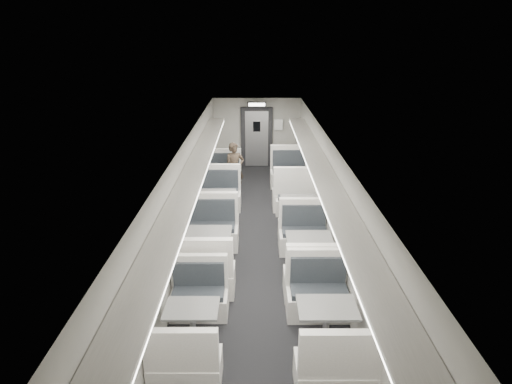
{
  "coord_description": "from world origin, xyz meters",
  "views": [
    {
      "loc": [
        -0.06,
        -7.72,
        4.47
      ],
      "look_at": [
        -0.04,
        0.48,
        1.18
      ],
      "focal_mm": 28.0,
      "sensor_mm": 36.0,
      "label": 1
    }
  ],
  "objects_px": {
    "vestibule_door": "(257,138)",
    "booth_left_a": "(223,181)",
    "booth_right_d": "(326,326)",
    "booth_left_c": "(208,249)",
    "booth_left_d": "(193,325)",
    "booth_right_a": "(292,183)",
    "passenger": "(235,169)",
    "booth_right_b": "(298,212)",
    "booth_left_b": "(217,207)",
    "booth_right_c": "(308,254)",
    "exit_sign": "(257,104)"
  },
  "relations": [
    {
      "from": "vestibule_door",
      "to": "booth_left_a",
      "type": "bearing_deg",
      "value": -111.88
    },
    {
      "from": "booth_left_a",
      "to": "booth_right_d",
      "type": "bearing_deg",
      "value": -72.6
    },
    {
      "from": "booth_left_c",
      "to": "booth_left_a",
      "type": "bearing_deg",
      "value": 90.0
    },
    {
      "from": "booth_left_a",
      "to": "booth_right_d",
      "type": "distance_m",
      "value": 6.69
    },
    {
      "from": "vestibule_door",
      "to": "booth_right_d",
      "type": "bearing_deg",
      "value": -83.57
    },
    {
      "from": "booth_left_a",
      "to": "booth_right_d",
      "type": "height_order",
      "value": "booth_right_d"
    },
    {
      "from": "booth_left_d",
      "to": "booth_right_a",
      "type": "height_order",
      "value": "booth_right_a"
    },
    {
      "from": "booth_left_d",
      "to": "booth_right_d",
      "type": "relative_size",
      "value": 0.91
    },
    {
      "from": "booth_right_d",
      "to": "booth_left_c",
      "type": "bearing_deg",
      "value": 131.78
    },
    {
      "from": "booth_left_d",
      "to": "passenger",
      "type": "xyz_separation_m",
      "value": [
        0.35,
        6.17,
        0.43
      ]
    },
    {
      "from": "booth_right_b",
      "to": "booth_left_d",
      "type": "bearing_deg",
      "value": -116.28
    },
    {
      "from": "booth_left_b",
      "to": "booth_right_c",
      "type": "relative_size",
      "value": 1.03
    },
    {
      "from": "booth_left_b",
      "to": "booth_right_b",
      "type": "height_order",
      "value": "booth_left_b"
    },
    {
      "from": "booth_left_c",
      "to": "vestibule_door",
      "type": "relative_size",
      "value": 1.09
    },
    {
      "from": "booth_right_d",
      "to": "exit_sign",
      "type": "xyz_separation_m",
      "value": [
        -1.0,
        8.38,
        1.9
      ]
    },
    {
      "from": "booth_left_d",
      "to": "vestibule_door",
      "type": "bearing_deg",
      "value": 83.52
    },
    {
      "from": "booth_left_a",
      "to": "booth_right_d",
      "type": "xyz_separation_m",
      "value": [
        2.0,
        -6.38,
        0.02
      ]
    },
    {
      "from": "vestibule_door",
      "to": "booth_left_b",
      "type": "bearing_deg",
      "value": -102.44
    },
    {
      "from": "booth_right_c",
      "to": "vestibule_door",
      "type": "distance_m",
      "value": 6.88
    },
    {
      "from": "booth_right_b",
      "to": "vestibule_door",
      "type": "distance_m",
      "value": 4.9
    },
    {
      "from": "booth_left_c",
      "to": "passenger",
      "type": "xyz_separation_m",
      "value": [
        0.35,
        4.0,
        0.37
      ]
    },
    {
      "from": "booth_right_a",
      "to": "vestibule_door",
      "type": "relative_size",
      "value": 1.12
    },
    {
      "from": "booth_left_a",
      "to": "booth_left_b",
      "type": "height_order",
      "value": "booth_left_b"
    },
    {
      "from": "booth_right_a",
      "to": "booth_left_d",
      "type": "bearing_deg",
      "value": -108.59
    },
    {
      "from": "booth_left_c",
      "to": "passenger",
      "type": "distance_m",
      "value": 4.03
    },
    {
      "from": "booth_right_c",
      "to": "booth_right_d",
      "type": "distance_m",
      "value": 2.1
    },
    {
      "from": "booth_right_c",
      "to": "exit_sign",
      "type": "distance_m",
      "value": 6.64
    },
    {
      "from": "booth_left_d",
      "to": "booth_left_c",
      "type": "bearing_deg",
      "value": 90.0
    },
    {
      "from": "booth_left_d",
      "to": "exit_sign",
      "type": "bearing_deg",
      "value": 83.15
    },
    {
      "from": "booth_left_a",
      "to": "booth_right_b",
      "type": "bearing_deg",
      "value": -48.57
    },
    {
      "from": "booth_right_d",
      "to": "booth_right_b",
      "type": "bearing_deg",
      "value": 90.0
    },
    {
      "from": "booth_left_c",
      "to": "booth_right_a",
      "type": "xyz_separation_m",
      "value": [
        2.0,
        3.77,
        0.01
      ]
    },
    {
      "from": "booth_left_b",
      "to": "booth_left_d",
      "type": "xyz_separation_m",
      "value": [
        0.0,
        -4.27,
        -0.05
      ]
    },
    {
      "from": "booth_right_b",
      "to": "booth_right_d",
      "type": "bearing_deg",
      "value": -90.0
    },
    {
      "from": "booth_left_b",
      "to": "booth_right_b",
      "type": "xyz_separation_m",
      "value": [
        2.0,
        -0.22,
        -0.02
      ]
    },
    {
      "from": "booth_left_c",
      "to": "booth_right_c",
      "type": "bearing_deg",
      "value": -4.1
    },
    {
      "from": "booth_left_b",
      "to": "booth_right_c",
      "type": "xyz_separation_m",
      "value": [
        2.0,
        -2.24,
        -0.01
      ]
    },
    {
      "from": "booth_left_a",
      "to": "booth_left_c",
      "type": "height_order",
      "value": "booth_left_c"
    },
    {
      "from": "booth_left_b",
      "to": "vestibule_door",
      "type": "relative_size",
      "value": 1.07
    },
    {
      "from": "booth_left_b",
      "to": "booth_left_c",
      "type": "bearing_deg",
      "value": -90.0
    },
    {
      "from": "vestibule_door",
      "to": "exit_sign",
      "type": "bearing_deg",
      "value": -90.0
    },
    {
      "from": "booth_left_d",
      "to": "vestibule_door",
      "type": "relative_size",
      "value": 0.93
    },
    {
      "from": "booth_left_a",
      "to": "booth_right_b",
      "type": "height_order",
      "value": "booth_right_b"
    },
    {
      "from": "booth_left_d",
      "to": "booth_right_b",
      "type": "xyz_separation_m",
      "value": [
        2.0,
        4.05,
        0.03
      ]
    },
    {
      "from": "booth_left_b",
      "to": "vestibule_door",
      "type": "distance_m",
      "value": 4.68
    },
    {
      "from": "booth_left_d",
      "to": "booth_right_a",
      "type": "bearing_deg",
      "value": 71.41
    },
    {
      "from": "booth_left_b",
      "to": "booth_right_c",
      "type": "distance_m",
      "value": 3.01
    },
    {
      "from": "booth_right_c",
      "to": "booth_right_a",
      "type": "bearing_deg",
      "value": 90.0
    },
    {
      "from": "booth_right_b",
      "to": "passenger",
      "type": "bearing_deg",
      "value": 127.94
    },
    {
      "from": "booth_right_c",
      "to": "vestibule_door",
      "type": "relative_size",
      "value": 1.03
    }
  ]
}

